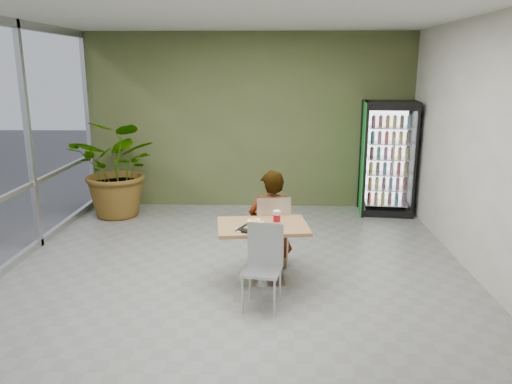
% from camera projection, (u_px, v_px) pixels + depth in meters
% --- Properties ---
extents(ground, '(7.00, 7.00, 0.00)m').
position_uv_depth(ground, '(236.00, 281.00, 6.17)').
color(ground, gray).
rests_on(ground, ground).
extents(room_envelope, '(6.00, 7.00, 3.20)m').
position_uv_depth(room_envelope, '(235.00, 154.00, 5.79)').
color(room_envelope, silver).
rests_on(room_envelope, ground).
extents(dining_table, '(1.15, 0.87, 0.75)m').
position_uv_depth(dining_table, '(263.00, 241.00, 6.00)').
color(dining_table, '#B0794B').
rests_on(dining_table, ground).
extents(chair_far, '(0.50, 0.51, 0.98)m').
position_uv_depth(chair_far, '(272.00, 226.00, 6.46)').
color(chair_far, '#B4B6B9').
rests_on(chair_far, ground).
extents(chair_near, '(0.47, 0.48, 0.91)m').
position_uv_depth(chair_near, '(264.00, 259.00, 5.46)').
color(chair_near, '#B4B6B9').
rests_on(chair_near, ground).
extents(seated_woman, '(0.65, 0.48, 1.60)m').
position_uv_depth(seated_woman, '(271.00, 230.00, 6.52)').
color(seated_woman, black).
rests_on(seated_woman, ground).
extents(pizza_plate, '(0.30, 0.24, 0.03)m').
position_uv_depth(pizza_plate, '(256.00, 221.00, 6.05)').
color(pizza_plate, white).
rests_on(pizza_plate, dining_table).
extents(soda_cup, '(0.09, 0.09, 0.16)m').
position_uv_depth(soda_cup, '(277.00, 217.00, 5.96)').
color(soda_cup, white).
rests_on(soda_cup, dining_table).
extents(napkin_stack, '(0.17, 0.17, 0.02)m').
position_uv_depth(napkin_stack, '(242.00, 230.00, 5.72)').
color(napkin_stack, white).
rests_on(napkin_stack, dining_table).
extents(cafeteria_tray, '(0.55, 0.49, 0.03)m').
position_uv_depth(cafeteria_tray, '(260.00, 229.00, 5.72)').
color(cafeteria_tray, black).
rests_on(cafeteria_tray, dining_table).
extents(beverage_fridge, '(0.99, 0.80, 2.01)m').
position_uv_depth(beverage_fridge, '(388.00, 158.00, 8.85)').
color(beverage_fridge, black).
rests_on(beverage_fridge, ground).
extents(potted_plant, '(1.80, 1.64, 1.71)m').
position_uv_depth(potted_plant, '(119.00, 168.00, 8.70)').
color(potted_plant, '#2F6829').
rests_on(potted_plant, ground).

